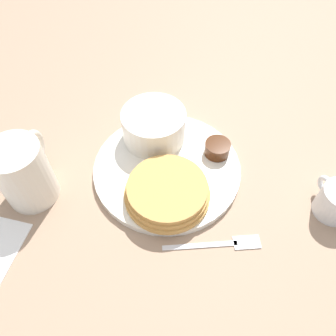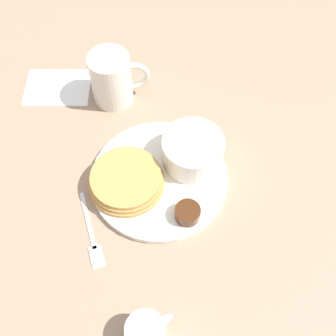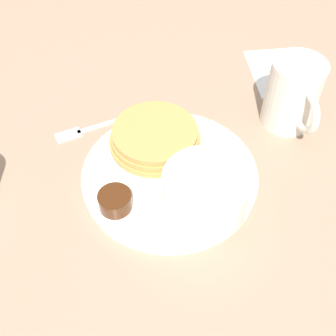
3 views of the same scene
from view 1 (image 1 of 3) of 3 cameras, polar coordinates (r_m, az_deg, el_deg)
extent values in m
plane|color=#9E7F66|center=(0.54, -0.19, -0.43)|extent=(4.00, 4.00, 0.00)
cylinder|color=white|center=(0.53, -0.19, -0.05)|extent=(0.24, 0.24, 0.01)
cylinder|color=tan|center=(0.49, -0.14, -4.61)|extent=(0.13, 0.13, 0.01)
cylinder|color=tan|center=(0.48, -0.14, -4.04)|extent=(0.12, 0.12, 0.01)
cylinder|color=tan|center=(0.48, -0.14, -3.45)|extent=(0.12, 0.12, 0.01)
cylinder|color=white|center=(0.55, -2.47, 7.38)|extent=(0.11, 0.11, 0.05)
cylinder|color=white|center=(0.53, -2.56, 9.10)|extent=(0.09, 0.09, 0.01)
cylinder|color=#47230F|center=(0.54, 8.58, 3.40)|extent=(0.04, 0.04, 0.02)
cylinder|color=white|center=(0.57, -1.61, 7.65)|extent=(0.05, 0.05, 0.02)
sphere|color=white|center=(0.56, -1.65, 8.87)|extent=(0.03, 0.03, 0.03)
cylinder|color=silver|center=(0.51, -23.84, -0.93)|extent=(0.08, 0.08, 0.10)
torus|color=silver|center=(0.53, -22.42, 2.74)|extent=(0.07, 0.03, 0.06)
torus|color=white|center=(0.54, 25.72, -2.67)|extent=(0.03, 0.03, 0.03)
cube|color=silver|center=(0.47, 5.58, -13.26)|extent=(0.05, 0.10, 0.00)
cube|color=silver|center=(0.48, 13.57, -12.43)|extent=(0.03, 0.04, 0.00)
camera|label=2|loc=(0.48, 92.22, 42.31)|focal=45.00mm
camera|label=3|loc=(0.67, 17.65, 53.12)|focal=45.00mm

